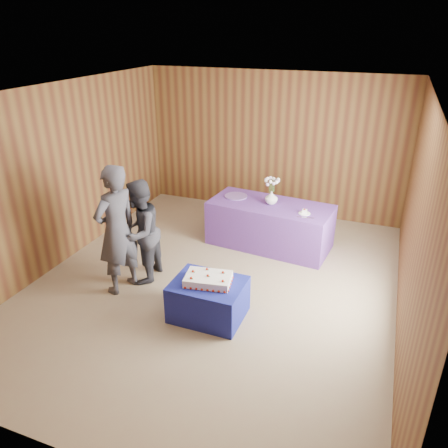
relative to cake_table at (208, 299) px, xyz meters
The scene contains 13 objects.
ground 0.79m from the cake_table, 106.97° to the left, with size 6.00×6.00×0.00m, color gray.
room_shell 1.72m from the cake_table, 106.97° to the left, with size 5.04×6.04×2.72m.
cake_table is the anchor object (origin of this frame).
serving_table 2.22m from the cake_table, 85.08° to the left, with size 2.00×0.90×0.75m, color #5C3694.
sheet_cake 0.30m from the cake_table, 46.10° to the left, with size 0.65×0.50×0.14m.
vase 2.32m from the cake_table, 85.15° to the left, with size 0.21×0.21×0.22m, color silver.
flower_spray 2.40m from the cake_table, 85.15° to the left, with size 0.25×0.25×0.19m.
platter 2.42m from the cake_table, 101.13° to the left, with size 0.39×0.39×0.02m, color #704F9E.
plate 2.22m from the cake_table, 68.57° to the left, with size 0.18×0.18×0.01m, color white.
cake_slice 2.22m from the cake_table, 68.56° to the left, with size 0.07×0.06×0.09m.
knife 2.11m from the cake_table, 65.97° to the left, with size 0.26×0.02×0.00m, color #B6B6BB.
guest_left 1.56m from the cake_table, behind, with size 0.67×0.44×1.84m, color #3C3C47.
guest_right 1.44m from the cake_table, 158.65° to the left, with size 0.74×0.58×1.53m, color #32323C.
Camera 1 is at (2.07, -4.98, 3.46)m, focal length 35.00 mm.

